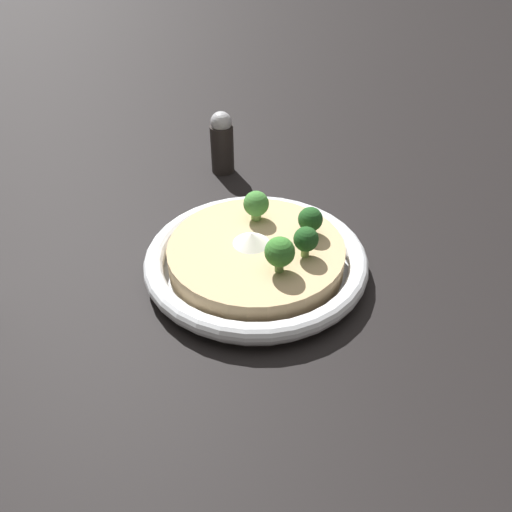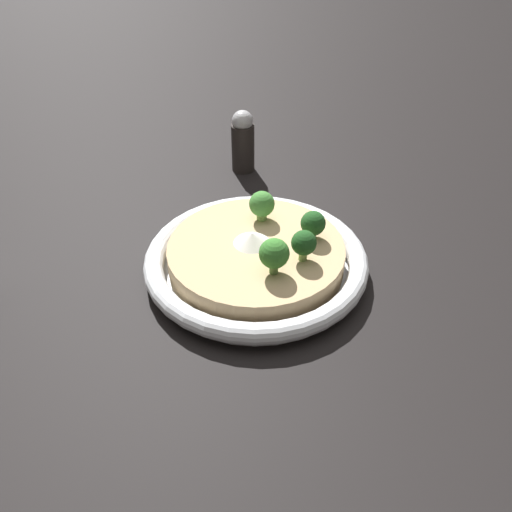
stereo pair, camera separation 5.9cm
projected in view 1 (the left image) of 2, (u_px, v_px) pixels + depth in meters
The scene contains 8 objects.
ground_plane at pixel (256, 271), 0.60m from camera, with size 6.00×6.00×0.00m, color black.
risotto_bowl at pixel (256, 259), 0.59m from camera, with size 0.26×0.26×0.04m.
cheese_sprinkle at pixel (251, 239), 0.58m from camera, with size 0.04×0.04×0.01m.
broccoli_front_right at pixel (280, 252), 0.53m from camera, with size 0.03×0.03×0.04m.
broccoli_back at pixel (256, 204), 0.61m from camera, with size 0.03×0.03×0.04m.
broccoli_right at pixel (306, 240), 0.55m from camera, with size 0.03×0.03×0.04m.
broccoli_back_right at pixel (310, 220), 0.59m from camera, with size 0.03×0.03×0.04m.
pepper_shaker at pixel (222, 142), 0.77m from camera, with size 0.04×0.04×0.10m.
Camera 1 is at (0.29, -0.36, 0.39)m, focal length 35.00 mm.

